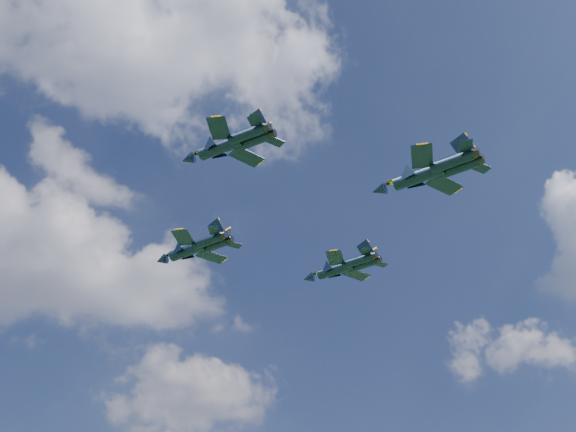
# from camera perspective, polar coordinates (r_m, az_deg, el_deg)

# --- Properties ---
(jet_lead) EXTENTS (12.53, 13.63, 3.57)m
(jet_lead) POSITION_cam_1_polar(r_m,az_deg,el_deg) (111.04, -8.09, -2.76)
(jet_lead) COLOR black
(jet_left) EXTENTS (12.52, 12.47, 3.40)m
(jet_left) POSITION_cam_1_polar(r_m,az_deg,el_deg) (91.63, -5.56, 5.37)
(jet_left) COLOR black
(jet_right) EXTENTS (12.15, 13.46, 3.50)m
(jet_right) POSITION_cam_1_polar(r_m,az_deg,el_deg) (115.76, 3.61, -4.27)
(jet_right) COLOR black
(jet_slot) EXTENTS (13.51, 14.54, 3.82)m
(jet_slot) POSITION_cam_1_polar(r_m,az_deg,el_deg) (95.04, 10.02, 3.06)
(jet_slot) COLOR black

